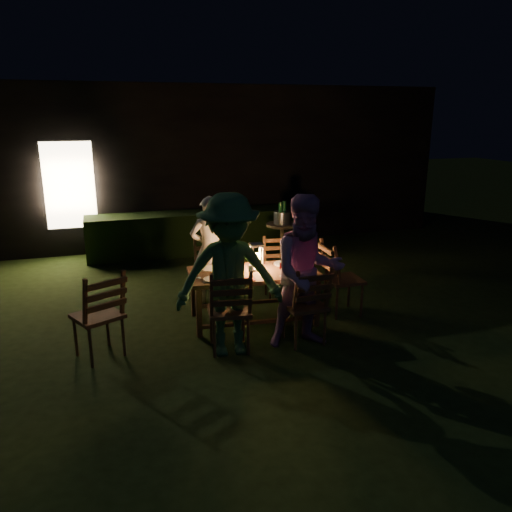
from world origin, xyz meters
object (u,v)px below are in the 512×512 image
object	(u,v)px
chair_far_right	(279,279)
bottle_bucket_b	(284,214)
lantern	(257,258)
bottle_bucket_a	(280,215)
ice_bucket	(282,218)
dining_table	(254,276)
side_table	(282,229)
chair_spare	(100,330)
person_opp_right	(307,273)
chair_near_right	(305,319)
chair_end	(342,291)
person_house_side	(210,250)
bottle_table	(234,262)
person_opp_left	(229,276)
chair_near_left	(229,325)
chair_far_left	(212,283)

from	to	relation	value
chair_far_right	bottle_bucket_b	world-z (taller)	bottle_bucket_b
lantern	bottle_bucket_a	world-z (taller)	bottle_bucket_a
ice_bucket	dining_table	bearing A→B (deg)	-118.43
chair_far_right	side_table	world-z (taller)	chair_far_right
chair_spare	person_opp_right	distance (m)	2.42
chair_near_right	chair_end	xyz separation A→B (m)	(0.84, 0.70, 0.01)
dining_table	chair_near_right	world-z (taller)	chair_near_right
chair_near_right	person_house_side	distance (m)	1.89
chair_near_right	bottle_table	bearing A→B (deg)	125.07
chair_end	bottle_bucket_a	distance (m)	2.41
chair_far_right	ice_bucket	bearing A→B (deg)	-104.27
dining_table	bottle_bucket_b	size ratio (longest dim) A/B	5.35
chair_end	ice_bucket	distance (m)	2.43
person_opp_left	side_table	distance (m)	3.51
chair_far_right	chair_spare	distance (m)	2.81
dining_table	person_opp_right	bearing A→B (deg)	-61.24
chair_near_left	bottle_table	world-z (taller)	chair_near_left
chair_end	ice_bucket	xyz separation A→B (m)	(0.00, 2.37, 0.55)
person_opp_right	lantern	bearing A→B (deg)	114.69
ice_bucket	bottle_bucket_b	distance (m)	0.08
chair_near_right	chair_far_left	xyz separation A→B (m)	(-0.77, 1.61, -0.01)
person_house_side	side_table	distance (m)	2.14
bottle_table	person_opp_right	bearing A→B (deg)	-54.37
chair_far_left	bottle_table	size ratio (longest dim) A/B	3.57
chair_near_right	chair_far_left	world-z (taller)	chair_near_right
chair_end	chair_far_left	bearing A→B (deg)	-118.03
person_opp_left	chair_near_left	bearing A→B (deg)	91.01
chair_near_right	person_opp_left	xyz separation A→B (m)	(-0.90, 0.03, 0.61)
chair_far_left	person_house_side	world-z (taller)	person_house_side
chair_near_left	chair_end	size ratio (longest dim) A/B	0.99
chair_near_left	bottle_table	distance (m)	0.95
person_house_side	bottle_bucket_b	distance (m)	2.20
dining_table	chair_spare	size ratio (longest dim) A/B	1.60
person_house_side	chair_far_left	bearing A→B (deg)	89.85
person_house_side	side_table	world-z (taller)	person_house_side
chair_far_right	person_opp_right	xyz separation A→B (m)	(-0.23, -1.57, 0.62)
chair_end	person_house_side	bearing A→B (deg)	-119.41
chair_near_right	bottle_bucket_a	size ratio (longest dim) A/B	3.18
chair_spare	lantern	size ratio (longest dim) A/B	3.05
bottle_bucket_a	lantern	bearing A→B (deg)	-117.24
dining_table	side_table	size ratio (longest dim) A/B	2.25
chair_near_right	bottle_table	xyz separation A→B (m)	(-0.63, 0.83, 0.52)
bottle_bucket_a	side_table	bearing A→B (deg)	38.66
person_house_side	bottle_bucket_a	bearing A→B (deg)	-133.80
chair_far_right	bottle_bucket_a	size ratio (longest dim) A/B	2.89
bottle_bucket_a	bottle_bucket_b	world-z (taller)	same
chair_end	bottle_bucket_a	bearing A→B (deg)	-177.29
dining_table	chair_far_right	bearing A→B (deg)	54.39
person_opp_right	bottle_table	distance (m)	1.08
chair_far_right	ice_bucket	xyz separation A→B (m)	(0.61, 1.54, 0.59)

